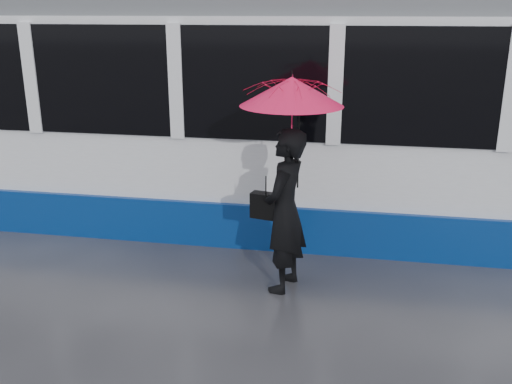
# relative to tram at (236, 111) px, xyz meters

# --- Properties ---
(ground) EXTENTS (90.00, 90.00, 0.00)m
(ground) POSITION_rel_tram_xyz_m (-0.26, -2.50, -1.64)
(ground) COLOR #27272C
(ground) RESTS_ON ground
(rails) EXTENTS (34.00, 1.51, 0.02)m
(rails) POSITION_rel_tram_xyz_m (-0.26, -0.00, -1.63)
(rails) COLOR #3F3D38
(rails) RESTS_ON ground
(tram) EXTENTS (26.00, 2.56, 3.35)m
(tram) POSITION_rel_tram_xyz_m (0.00, 0.00, 0.00)
(tram) COLOR white
(tram) RESTS_ON ground
(woman) EXTENTS (0.59, 0.76, 1.87)m
(woman) POSITION_rel_tram_xyz_m (1.05, -2.26, -0.70)
(woman) COLOR black
(woman) RESTS_ON ground
(umbrella) EXTENTS (1.31, 1.31, 1.26)m
(umbrella) POSITION_rel_tram_xyz_m (1.10, -2.26, 0.41)
(umbrella) COLOR #E51355
(umbrella) RESTS_ON ground
(handbag) EXTENTS (0.36, 0.21, 0.47)m
(handbag) POSITION_rel_tram_xyz_m (0.83, -2.24, -0.66)
(handbag) COLOR black
(handbag) RESTS_ON ground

